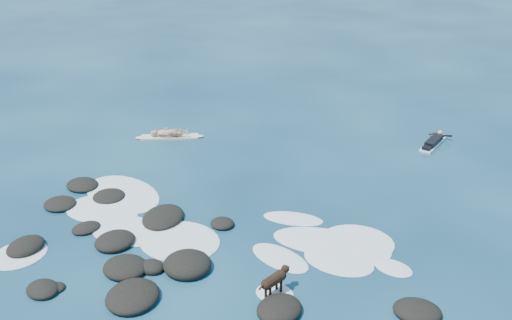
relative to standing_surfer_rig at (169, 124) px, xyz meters
The scene contains 6 objects.
ground 8.77m from the standing_surfer_rig, 43.89° to the right, with size 160.00×160.00×0.00m, color #0A2642.
reef_rocks 10.20m from the standing_surfer_rig, 54.25° to the right, with size 14.62×6.50×0.59m.
breaking_foam 7.98m from the standing_surfer_rig, 49.04° to the right, with size 12.83×7.57×0.12m.
standing_surfer_rig is the anchor object (origin of this frame).
paddling_surfer_rig 11.80m from the standing_surfer_rig, 22.51° to the left, with size 1.09×2.42×0.42m.
dog 11.90m from the standing_surfer_rig, 41.93° to the right, with size 0.57×1.24×0.81m.
Camera 1 is at (7.68, -13.52, 10.24)m, focal length 40.00 mm.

